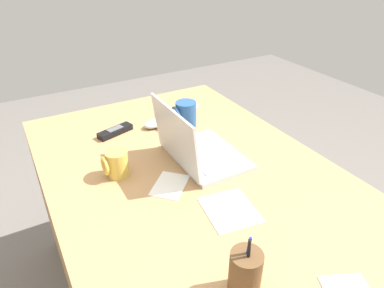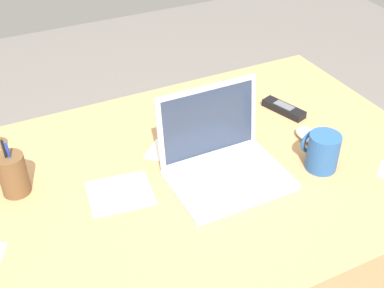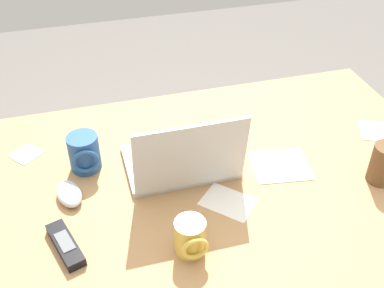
{
  "view_description": "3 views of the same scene",
  "coord_description": "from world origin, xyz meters",
  "views": [
    {
      "loc": [
        -0.85,
        0.49,
        1.45
      ],
      "look_at": [
        0.06,
        -0.02,
        0.84
      ],
      "focal_mm": 32.54,
      "sensor_mm": 36.0,
      "label": 1
    },
    {
      "loc": [
        -0.49,
        -0.99,
        1.65
      ],
      "look_at": [
        0.0,
        0.0,
        0.85
      ],
      "focal_mm": 46.91,
      "sensor_mm": 36.0,
      "label": 2
    },
    {
      "loc": [
        0.32,
        0.96,
        1.65
      ],
      "look_at": [
        0.04,
        -0.08,
        0.83
      ],
      "focal_mm": 44.34,
      "sensor_mm": 36.0,
      "label": 3
    }
  ],
  "objects": [
    {
      "name": "paper_note_near_laptop",
      "position": [
        -0.02,
        0.1,
        0.76
      ],
      "size": [
        0.17,
        0.17,
        0.0
      ],
      "primitive_type": "cube",
      "rotation": [
        0.0,
        0.0,
        -0.79
      ],
      "color": "white",
      "rests_on": "desk"
    },
    {
      "name": "cordless_phone",
      "position": [
        0.41,
        0.15,
        0.77
      ],
      "size": [
        0.09,
        0.16,
        0.03
      ],
      "color": "black",
      "rests_on": "desk"
    },
    {
      "name": "pen_holder",
      "position": [
        -0.46,
        0.13,
        0.81
      ],
      "size": [
        0.07,
        0.07,
        0.17
      ],
      "color": "brown",
      "rests_on": "desk"
    },
    {
      "name": "desk",
      "position": [
        0.0,
        0.0,
        0.38
      ],
      "size": [
        1.44,
        0.95,
        0.75
      ],
      "primitive_type": "cube",
      "color": "tan",
      "rests_on": "ground"
    },
    {
      "name": "paper_note_front",
      "position": [
        0.51,
        -0.26,
        0.76
      ],
      "size": [
        0.11,
        0.11,
        0.0
      ],
      "primitive_type": "cube",
      "rotation": [
        0.0,
        0.0,
        0.68
      ],
      "color": "white",
      "rests_on": "desk"
    },
    {
      "name": "computer_mouse",
      "position": [
        0.39,
        -0.03,
        0.77
      ],
      "size": [
        0.08,
        0.12,
        0.03
      ],
      "primitive_type": "ellipsoid",
      "rotation": [
        0.0,
        0.0,
        0.2
      ],
      "color": "silver",
      "rests_on": "desk"
    },
    {
      "name": "paper_note_right",
      "position": [
        -0.58,
        -0.08,
        0.76
      ],
      "size": [
        0.13,
        0.14,
        0.0
      ],
      "primitive_type": "cube",
      "rotation": [
        0.0,
        0.0,
        -0.42
      ],
      "color": "white",
      "rests_on": "desk"
    },
    {
      "name": "coffee_mug_spare",
      "position": [
        0.13,
        0.23,
        0.8
      ],
      "size": [
        0.07,
        0.09,
        0.09
      ],
      "color": "#E0BC4C",
      "rests_on": "desk"
    },
    {
      "name": "paper_note_left",
      "position": [
        -0.21,
        0.0,
        0.76
      ],
      "size": [
        0.19,
        0.17,
        0.0
      ],
      "primitive_type": "cube",
      "rotation": [
        0.0,
        0.0,
        -0.15
      ],
      "color": "white",
      "rests_on": "desk"
    },
    {
      "name": "coffee_mug_white",
      "position": [
        0.34,
        -0.14,
        0.81
      ],
      "size": [
        0.09,
        0.1,
        0.11
      ],
      "color": "#26518C",
      "rests_on": "desk"
    },
    {
      "name": "laptop",
      "position": [
        0.07,
        -0.05,
        0.8
      ],
      "size": [
        0.31,
        0.26,
        0.23
      ],
      "color": "silver",
      "rests_on": "desk"
    }
  ]
}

